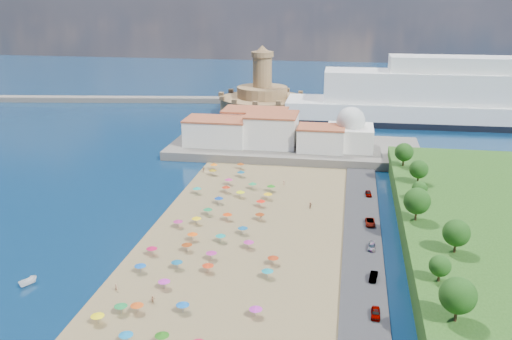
# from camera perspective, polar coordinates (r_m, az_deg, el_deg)

# --- Properties ---
(ground) EXTENTS (700.00, 700.00, 0.00)m
(ground) POSITION_cam_1_polar(r_m,az_deg,el_deg) (142.74, -3.27, -5.99)
(ground) COLOR #071938
(ground) RESTS_ON ground
(terrace) EXTENTS (90.00, 36.00, 3.00)m
(terrace) POSITION_cam_1_polar(r_m,az_deg,el_deg) (208.89, 3.81, 2.16)
(terrace) COLOR #59544C
(terrace) RESTS_ON ground
(jetty) EXTENTS (18.00, 70.00, 2.40)m
(jetty) POSITION_cam_1_polar(r_m,az_deg,el_deg) (245.49, -0.47, 4.48)
(jetty) COLOR #59544C
(jetty) RESTS_ON ground
(breakwater) EXTENTS (199.03, 34.77, 2.60)m
(breakwater) POSITION_cam_1_polar(r_m,az_deg,el_deg) (318.17, -16.77, 6.80)
(breakwater) COLOR #59544C
(breakwater) RESTS_ON ground
(waterfront_buildings) EXTENTS (57.00, 29.00, 11.00)m
(waterfront_buildings) POSITION_cam_1_polar(r_m,az_deg,el_deg) (209.54, 0.31, 4.05)
(waterfront_buildings) COLOR silver
(waterfront_buildings) RESTS_ON terrace
(domed_building) EXTENTS (16.00, 16.00, 15.00)m
(domed_building) POSITION_cam_1_polar(r_m,az_deg,el_deg) (204.14, 9.40, 3.76)
(domed_building) COLOR silver
(domed_building) RESTS_ON terrace
(fortress) EXTENTS (40.00, 40.00, 32.40)m
(fortress) POSITION_cam_1_polar(r_m,az_deg,el_deg) (273.32, 0.63, 7.01)
(fortress) COLOR #A37C51
(fortress) RESTS_ON ground
(cruise_ship) EXTENTS (166.67, 27.46, 36.36)m
(cruise_ship) POSITION_cam_1_polar(r_m,az_deg,el_deg) (266.07, 21.34, 6.41)
(cruise_ship) COLOR black
(cruise_ship) RESTS_ON ground
(beach_parasols) EXTENTS (31.18, 115.85, 2.20)m
(beach_parasols) POSITION_cam_1_polar(r_m,az_deg,el_deg) (132.34, -4.95, -6.99)
(beach_parasols) COLOR gray
(beach_parasols) RESTS_ON beach
(beachgoers) EXTENTS (37.83, 102.98, 1.88)m
(beachgoers) POSITION_cam_1_polar(r_m,az_deg,el_deg) (140.03, -1.99, -5.96)
(beachgoers) COLOR tan
(beachgoers) RESTS_ON beach
(parked_cars) EXTENTS (2.51, 68.16, 1.42)m
(parked_cars) POSITION_cam_1_polar(r_m,az_deg,el_deg) (135.64, 11.46, -7.02)
(parked_cars) COLOR gray
(parked_cars) RESTS_ON promenade
(hillside_trees) EXTENTS (13.84, 110.07, 7.90)m
(hillside_trees) POSITION_cam_1_polar(r_m,az_deg,el_deg) (130.14, 16.84, -4.29)
(hillside_trees) COLOR #382314
(hillside_trees) RESTS_ON hillside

